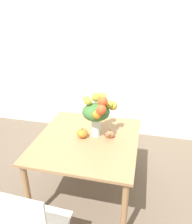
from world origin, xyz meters
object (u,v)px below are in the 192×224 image
(pumpkin, at_px, (82,133))
(dining_chair_near_window, at_px, (113,122))
(flower_vase, at_px, (97,112))
(turkey_figurine, at_px, (110,133))

(pumpkin, xyz_separation_m, dining_chair_near_window, (0.22, 0.90, -0.31))
(pumpkin, relative_size, dining_chair_near_window, 0.12)
(flower_vase, bearing_deg, turkey_figurine, 2.00)
(turkey_figurine, bearing_deg, dining_chair_near_window, 95.59)
(flower_vase, height_order, dining_chair_near_window, flower_vase)
(flower_vase, distance_m, dining_chair_near_window, 1.01)
(dining_chair_near_window, bearing_deg, pumpkin, -104.23)
(turkey_figurine, height_order, dining_chair_near_window, dining_chair_near_window)
(pumpkin, bearing_deg, dining_chair_near_window, 76.51)
(flower_vase, distance_m, pumpkin, 0.30)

